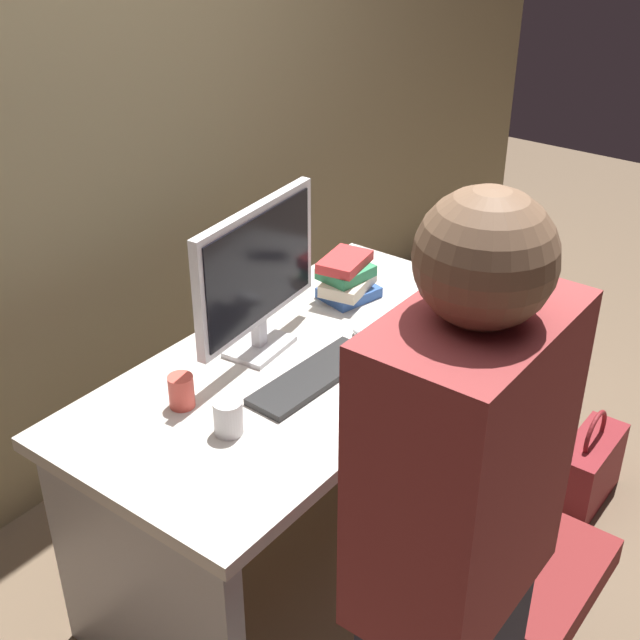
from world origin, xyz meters
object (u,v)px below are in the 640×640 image
at_px(monitor, 257,272).
at_px(keyboard, 313,377).
at_px(office_chair, 485,563).
at_px(cup_by_monitor, 181,391).
at_px(mouse, 367,333).
at_px(cup_near_keyboard, 228,417).
at_px(person_at_desk, 450,590).
at_px(book_stack, 347,279).
at_px(cell_phone, 451,305).
at_px(handbag, 588,469).
at_px(desk, 307,421).

xyz_separation_m(monitor, keyboard, (-0.03, -0.23, -0.25)).
xyz_separation_m(office_chair, cup_by_monitor, (-0.27, 0.80, 0.35)).
bearing_deg(mouse, cup_near_keyboard, 178.67).
bearing_deg(person_at_desk, office_chair, 15.80).
bearing_deg(person_at_desk, monitor, 59.44).
bearing_deg(book_stack, cup_by_monitor, -179.44).
relative_size(mouse, cell_phone, 0.69).
xyz_separation_m(keyboard, cup_near_keyboard, (-0.33, 0.02, 0.04)).
height_order(office_chair, person_at_desk, person_at_desk).
xyz_separation_m(mouse, cup_near_keyboard, (-0.61, 0.01, 0.03)).
height_order(keyboard, cell_phone, keyboard).
xyz_separation_m(keyboard, handbag, (0.85, -0.57, -0.61)).
distance_m(person_at_desk, cell_phone, 1.32).
relative_size(mouse, handbag, 0.26).
relative_size(office_chair, monitor, 1.74).
relative_size(mouse, cup_near_keyboard, 1.05).
height_order(office_chair, cup_by_monitor, office_chair).
relative_size(office_chair, book_stack, 4.28).
height_order(person_at_desk, monitor, person_at_desk).
relative_size(desk, cup_near_keyboard, 15.83).
height_order(person_at_desk, cup_near_keyboard, person_at_desk).
distance_m(desk, keyboard, 0.26).
relative_size(desk, handbag, 3.98).
height_order(office_chair, cell_phone, office_chair).
distance_m(desk, cell_phone, 0.61).
xyz_separation_m(person_at_desk, cup_near_keyboard, (0.21, 0.76, -0.06)).
bearing_deg(cell_phone, keyboard, -166.30).
relative_size(desk, cell_phone, 10.46).
xyz_separation_m(cup_near_keyboard, cup_by_monitor, (0.01, 0.18, -0.00)).
distance_m(cup_near_keyboard, book_stack, 0.81).
xyz_separation_m(desk, office_chair, (-0.12, -0.68, -0.08)).
height_order(monitor, mouse, monitor).
xyz_separation_m(monitor, cup_near_keyboard, (-0.36, -0.20, -0.21)).
xyz_separation_m(desk, monitor, (-0.04, 0.15, 0.48)).
height_order(desk, cup_by_monitor, cup_by_monitor).
bearing_deg(handbag, cup_by_monitor, 146.47).
bearing_deg(office_chair, cup_by_monitor, 108.50).
xyz_separation_m(monitor, handbag, (0.81, -0.79, -0.86)).
bearing_deg(handbag, cup_near_keyboard, 153.31).
height_order(monitor, cup_by_monitor, monitor).
height_order(desk, handbag, desk).
distance_m(monitor, keyboard, 0.34).
bearing_deg(book_stack, monitor, 177.87).
xyz_separation_m(mouse, cup_by_monitor, (-0.60, 0.19, 0.03)).
distance_m(cup_near_keyboard, handbag, 1.46).
distance_m(cup_near_keyboard, cup_by_monitor, 0.18).
distance_m(keyboard, book_stack, 0.51).
bearing_deg(monitor, cup_by_monitor, -176.17).
xyz_separation_m(person_at_desk, mouse, (0.82, 0.74, -0.09)).
relative_size(desk, person_at_desk, 0.92).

